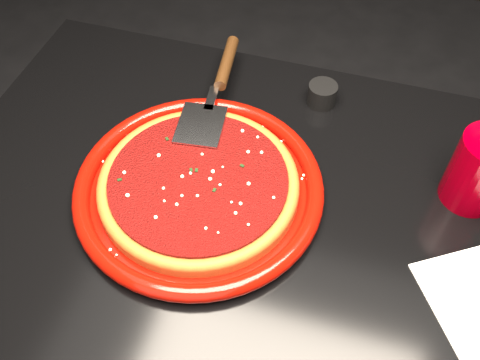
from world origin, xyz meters
The scene contains 10 objects.
table centered at (0.00, 0.00, 0.38)m, with size 1.20×0.80×0.75m, color black.
plate centered at (-0.16, 0.04, 0.76)m, with size 0.40×0.40×0.03m, color #740803.
pizza_crust centered at (-0.16, 0.04, 0.77)m, with size 0.32×0.32×0.02m, color brown.
pizza_crust_rim centered at (-0.16, 0.04, 0.78)m, with size 0.32×0.32×0.02m, color brown.
pizza_sauce centered at (-0.16, 0.04, 0.78)m, with size 0.28×0.28×0.01m, color #630D0B.
parmesan_dusting centered at (-0.16, 0.04, 0.79)m, with size 0.28×0.28×0.01m, color beige, non-canonical shape.
basil_flecks centered at (-0.16, 0.04, 0.79)m, with size 0.25×0.25×0.00m, color black, non-canonical shape.
pizza_server centered at (-0.20, 0.23, 0.80)m, with size 0.09×0.33×0.02m, color silver, non-canonical shape.
cup centered at (0.25, 0.16, 0.81)m, with size 0.09×0.09×0.13m, color #87000C.
ramekin centered at (-0.02, 0.30, 0.77)m, with size 0.05×0.05×0.04m, color black.
Camera 1 is at (0.05, -0.44, 1.45)m, focal length 40.00 mm.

